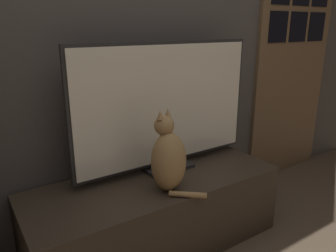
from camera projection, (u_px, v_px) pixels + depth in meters
The scene contains 5 objects.
wall_back at pixel (124, 12), 1.79m from camera, with size 4.80×0.05×2.60m.
tv_stand at pixel (156, 213), 1.86m from camera, with size 1.41×0.54×0.42m.
tv at pixel (167, 107), 1.85m from camera, with size 1.14×0.17×0.74m.
cat at pixel (168, 159), 1.65m from camera, with size 0.23×0.30×0.42m.
door at pixel (294, 49), 2.62m from camera, with size 0.84×0.04×2.05m.
Camera 1 is at (-0.85, -0.49, 1.23)m, focal length 35.00 mm.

